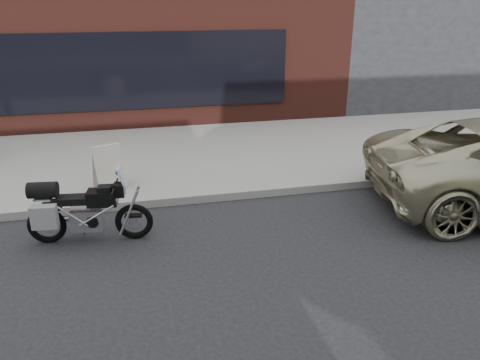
{
  "coord_description": "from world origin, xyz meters",
  "views": [
    {
      "loc": [
        -1.19,
        -3.79,
        3.55
      ],
      "look_at": [
        0.33,
        2.88,
        0.85
      ],
      "focal_mm": 35.0,
      "sensor_mm": 36.0,
      "label": 1
    }
  ],
  "objects": [
    {
      "name": "motorcycle",
      "position": [
        -2.13,
        2.99,
        0.52
      ],
      "size": [
        1.89,
        0.61,
        1.2
      ],
      "rotation": [
        0.0,
        0.0,
        -0.12
      ],
      "color": "black",
      "rests_on": "ground"
    },
    {
      "name": "ground",
      "position": [
        0.0,
        0.0,
        0.0
      ],
      "size": [
        120.0,
        120.0,
        0.0
      ],
      "primitive_type": "plane",
      "color": "black",
      "rests_on": "ground"
    },
    {
      "name": "sandwich_sign",
      "position": [
        -1.78,
        4.8,
        0.57
      ],
      "size": [
        0.67,
        0.64,
        0.84
      ],
      "rotation": [
        0.0,
        0.0,
        0.38
      ],
      "color": "beige",
      "rests_on": "near_sidewalk"
    },
    {
      "name": "neighbour_building",
      "position": [
        10.0,
        14.0,
        3.0
      ],
      "size": [
        10.0,
        10.0,
        6.0
      ],
      "primitive_type": "cube",
      "color": "#27272B",
      "rests_on": "ground"
    },
    {
      "name": "near_sidewalk",
      "position": [
        0.0,
        7.0,
        0.07
      ],
      "size": [
        44.0,
        6.0,
        0.15
      ],
      "primitive_type": "cube",
      "color": "gray",
      "rests_on": "ground"
    },
    {
      "name": "storefront",
      "position": [
        -2.0,
        13.98,
        2.25
      ],
      "size": [
        14.0,
        10.07,
        4.5
      ],
      "color": "#51211A",
      "rests_on": "ground"
    }
  ]
}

